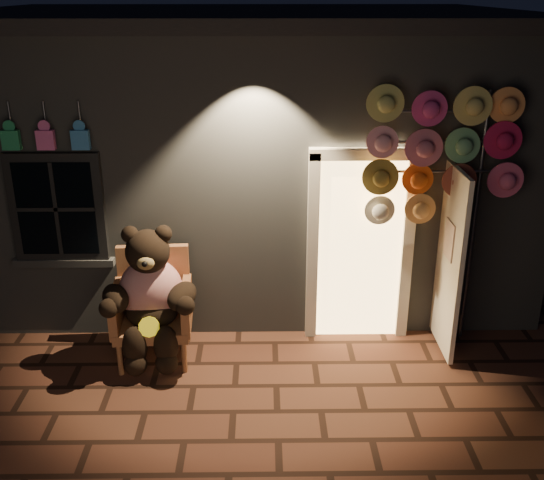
{
  "coord_description": "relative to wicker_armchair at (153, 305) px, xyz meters",
  "views": [
    {
      "loc": [
        0.3,
        -4.98,
        3.74
      ],
      "look_at": [
        0.38,
        1.0,
        1.35
      ],
      "focal_mm": 42.0,
      "sensor_mm": 36.0,
      "label": 1
    }
  ],
  "objects": [
    {
      "name": "hat_rack",
      "position": [
        2.96,
        0.21,
        1.57
      ],
      "size": [
        1.59,
        0.22,
        2.81
      ],
      "color": "#59595E",
      "rests_on": "ground"
    },
    {
      "name": "shop_building",
      "position": [
        0.89,
        2.92,
        1.15
      ],
      "size": [
        7.3,
        5.95,
        3.51
      ],
      "color": "slate",
      "rests_on": "ground"
    },
    {
      "name": "ground",
      "position": [
        0.88,
        -1.07,
        -0.58
      ],
      "size": [
        60.0,
        60.0,
        0.0
      ],
      "primitive_type": "plane",
      "color": "#532E1F",
      "rests_on": "ground"
    },
    {
      "name": "wicker_armchair",
      "position": [
        0.0,
        0.0,
        0.0
      ],
      "size": [
        0.85,
        0.77,
        1.17
      ],
      "rotation": [
        0.0,
        0.0,
        0.06
      ],
      "color": "#98623B",
      "rests_on": "ground"
    },
    {
      "name": "teddy_bear",
      "position": [
        0.01,
        -0.15,
        0.19
      ],
      "size": [
        1.06,
        0.85,
        1.46
      ],
      "rotation": [
        0.0,
        0.0,
        0.06
      ],
      "color": "#A81311",
      "rests_on": "ground"
    }
  ]
}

